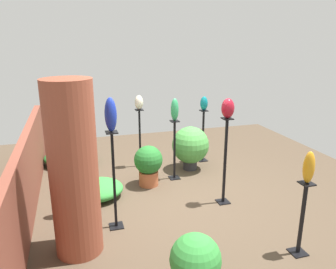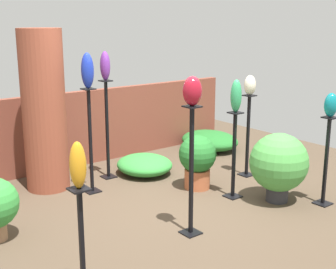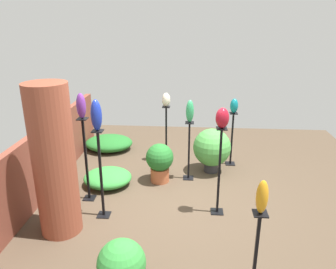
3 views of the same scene
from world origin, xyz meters
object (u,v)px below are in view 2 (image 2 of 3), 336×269
object	(u,v)px
pedestal_teal	(326,165)
art_vase_ruby	(192,91)
pedestal_amber	(82,248)
pedestal_ruby	(191,176)
potted_plant_near_pillar	(279,164)
art_vase_cobalt	(87,71)
art_vase_amber	(78,165)
pedestal_cobalt	(91,145)
art_vase_teal	(331,105)
art_vase_ivory	(250,85)
art_vase_jade	(236,96)
potted_plant_mid_right	(197,159)
pedestal_jade	(234,159)
pedestal_violet	(107,133)
brick_pillar	(44,111)
pedestal_ivory	(248,139)
art_vase_violet	(105,66)

from	to	relation	value
pedestal_teal	art_vase_ruby	size ratio (longest dim) A/B	3.69
pedestal_amber	pedestal_ruby	distance (m)	1.55
pedestal_ruby	potted_plant_near_pillar	size ratio (longest dim) A/B	1.59
art_vase_cobalt	art_vase_amber	bearing A→B (deg)	-120.77
art_vase_cobalt	potted_plant_near_pillar	world-z (taller)	art_vase_cobalt
pedestal_cobalt	art_vase_teal	size ratio (longest dim) A/B	4.81
art_vase_ruby	art_vase_ivory	bearing A→B (deg)	26.56
pedestal_ruby	art_vase_cobalt	bearing A→B (deg)	97.19
art_vase_ivory	art_vase_teal	bearing A→B (deg)	-92.99
art_vase_jade	potted_plant_mid_right	distance (m)	1.10
pedestal_jade	art_vase_ivory	bearing A→B (deg)	31.73
pedestal_ruby	pedestal_teal	bearing A→B (deg)	-12.10
pedestal_cobalt	pedestal_violet	bearing A→B (deg)	38.12
brick_pillar	pedestal_teal	world-z (taller)	brick_pillar
art_vase_cobalt	art_vase_jade	xyz separation A→B (m)	(1.39, -1.33, -0.30)
pedestal_jade	pedestal_ivory	xyz separation A→B (m)	(0.81, 0.50, 0.04)
pedestal_cobalt	art_vase_violet	bearing A→B (deg)	38.12
pedestal_teal	potted_plant_mid_right	world-z (taller)	pedestal_teal
brick_pillar	art_vase_cobalt	distance (m)	0.87
brick_pillar	pedestal_jade	world-z (taller)	brick_pillar
pedestal_ruby	pedestal_cobalt	bearing A→B (deg)	97.19
pedestal_ivory	art_vase_jade	xyz separation A→B (m)	(-0.81, -0.50, 0.80)
pedestal_cobalt	art_vase_amber	size ratio (longest dim) A/B	3.62
pedestal_ruby	art_vase_violet	size ratio (longest dim) A/B	3.50
pedestal_cobalt	potted_plant_near_pillar	bearing A→B (deg)	-45.70
brick_pillar	pedestal_ivory	size ratio (longest dim) A/B	1.79
pedestal_ivory	potted_plant_near_pillar	xyz separation A→B (m)	(-0.46, -0.96, -0.05)
potted_plant_mid_right	art_vase_amber	bearing A→B (deg)	-151.60
pedestal_cobalt	pedestal_jade	xyz separation A→B (m)	(1.39, -1.33, -0.14)
pedestal_ruby	art_vase_jade	xyz separation A→B (m)	(1.16, 0.48, 0.70)
pedestal_jade	pedestal_ruby	bearing A→B (deg)	-157.35
pedestal_cobalt	potted_plant_mid_right	size ratio (longest dim) A/B	1.89
pedestal_teal	art_vase_violet	world-z (taller)	art_vase_violet
art_vase_amber	art_vase_teal	world-z (taller)	art_vase_teal
pedestal_violet	art_vase_jade	bearing A→B (deg)	-62.36
pedestal_ruby	art_vase_ruby	world-z (taller)	art_vase_ruby
art_vase_cobalt	pedestal_ivory	bearing A→B (deg)	-20.59
art_vase_violet	art_vase_jade	size ratio (longest dim) A/B	0.98
art_vase_teal	art_vase_cobalt	bearing A→B (deg)	133.79
pedestal_violet	potted_plant_near_pillar	size ratio (longest dim) A/B	1.61
pedestal_ivory	art_vase_teal	xyz separation A→B (m)	(-0.07, -1.39, 0.73)
brick_pillar	potted_plant_mid_right	distance (m)	2.21
pedestal_jade	art_vase_cobalt	world-z (taller)	art_vase_cobalt
art_vase_violet	potted_plant_near_pillar	world-z (taller)	art_vase_violet
art_vase_violet	potted_plant_near_pillar	size ratio (longest dim) A/B	0.45
pedestal_cobalt	art_vase_cobalt	world-z (taller)	art_vase_cobalt
art_vase_jade	potted_plant_near_pillar	distance (m)	1.03
art_vase_teal	art_vase_ruby	bearing A→B (deg)	167.90
art_vase_jade	potted_plant_near_pillar	size ratio (longest dim) A/B	0.46
pedestal_amber	pedestal_ivory	xyz separation A→B (m)	(3.48, 1.31, 0.12)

